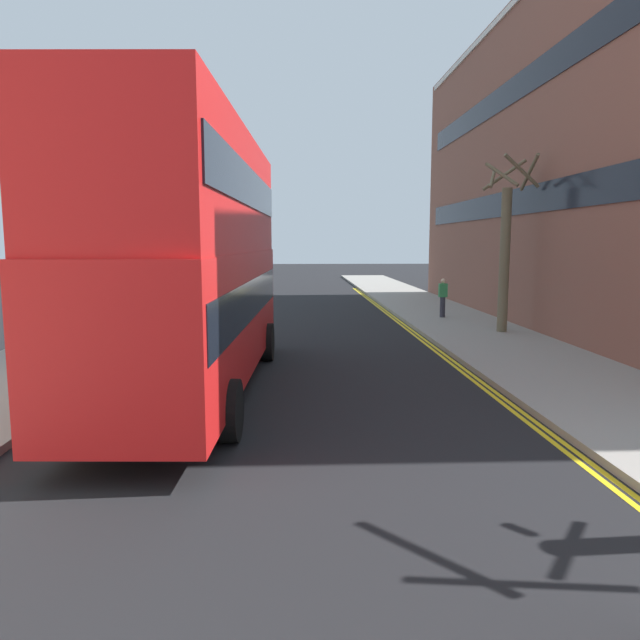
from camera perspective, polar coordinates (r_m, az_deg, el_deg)
sidewalk_right at (r=17.54m, az=19.26°, el=-3.36°), size 4.00×80.00×0.14m
sidewalk_left at (r=17.55m, az=-24.32°, el=-3.60°), size 4.00×80.00×0.14m
kerb_line_outer at (r=15.01m, az=14.59°, el=-5.22°), size 0.10×56.00×0.01m
kerb_line_inner at (r=14.96m, az=14.00°, el=-5.24°), size 0.10×56.00×0.01m
double_decker_bus_away at (r=12.99m, az=-12.09°, el=6.38°), size 3.15×10.90×5.64m
pedestrian_far at (r=25.12m, az=11.78°, el=2.18°), size 0.34×0.22×1.62m
street_tree_near at (r=21.48m, az=17.49°, el=6.72°), size 1.78×1.85×6.02m
townhouse_terrace_right at (r=26.77m, az=28.55°, el=13.14°), size 10.08×28.00×12.58m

